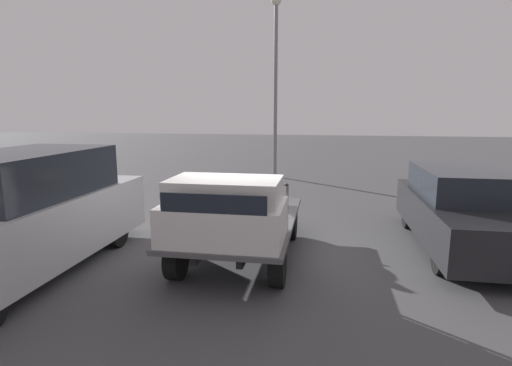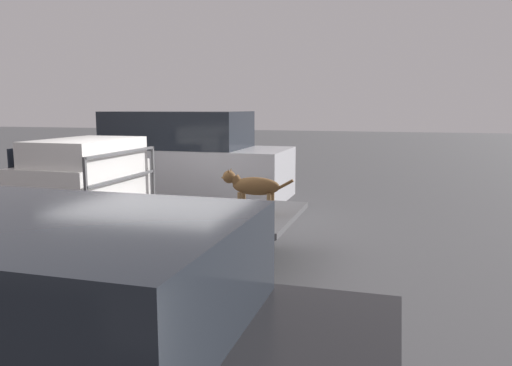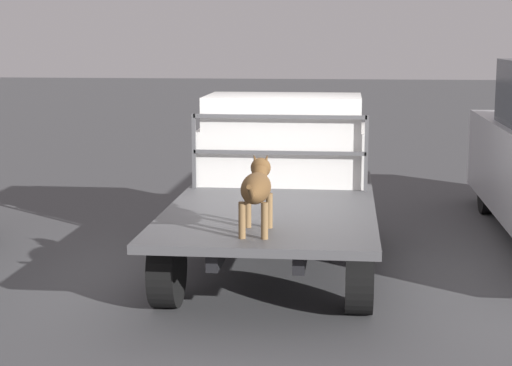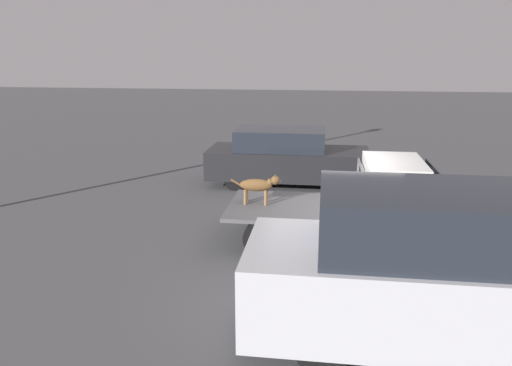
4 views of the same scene
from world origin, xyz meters
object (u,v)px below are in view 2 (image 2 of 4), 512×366
(dog, at_px, (252,186))
(flatbed_truck, at_px, (161,220))
(parked_sedan, at_px, (4,350))
(parked_pickup_far, at_px, (171,161))

(dog, bearing_deg, flatbed_truck, -1.99)
(dog, relative_size, parked_sedan, 0.23)
(parked_pickup_far, bearing_deg, dog, 120.14)
(parked_sedan, bearing_deg, parked_pickup_far, -76.20)
(parked_sedan, relative_size, parked_pickup_far, 0.85)
(flatbed_truck, bearing_deg, parked_pickup_far, -66.68)
(dog, bearing_deg, parked_sedan, 86.29)
(parked_pickup_far, bearing_deg, flatbed_truck, 103.85)
(dog, relative_size, parked_pickup_far, 0.20)
(parked_sedan, distance_m, parked_pickup_far, 8.35)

